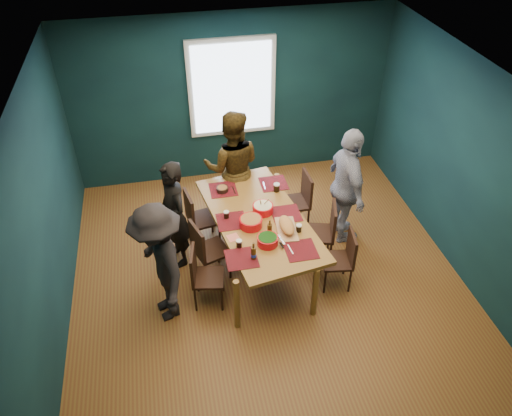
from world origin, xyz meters
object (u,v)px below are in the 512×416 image
(bowl_salad, at_px, (251,222))
(person_back, at_px, (233,167))
(dining_table, at_px, (259,222))
(bowl_herbs, at_px, (268,240))
(chair_left_mid, at_px, (205,248))
(chair_right_far, at_px, (300,197))
(bowl_dumpling, at_px, (263,208))
(chair_right_near, at_px, (343,256))
(person_far_left, at_px, (174,215))
(person_near_left, at_px, (160,264))
(chair_right_mid, at_px, (325,229))
(cutting_board, at_px, (287,226))
(chair_left_near, at_px, (202,273))
(person_right, at_px, (347,187))
(chair_left_far, at_px, (197,215))

(bowl_salad, bearing_deg, person_back, 90.60)
(dining_table, distance_m, bowl_herbs, 0.52)
(bowl_herbs, bearing_deg, chair_left_mid, 150.10)
(dining_table, relative_size, chair_right_far, 2.56)
(bowl_dumpling, bearing_deg, chair_right_near, -36.64)
(chair_right_near, xyz_separation_m, bowl_herbs, (-0.97, 0.05, 0.39))
(person_far_left, distance_m, person_near_left, 0.94)
(chair_left_mid, bearing_deg, chair_right_mid, -17.00)
(person_back, height_order, bowl_dumpling, person_back)
(person_far_left, relative_size, bowl_dumpling, 5.76)
(dining_table, relative_size, bowl_herbs, 9.03)
(person_far_left, height_order, cutting_board, person_far_left)
(chair_right_near, distance_m, bowl_dumpling, 1.18)
(person_near_left, relative_size, bowl_dumpling, 6.03)
(bowl_herbs, bearing_deg, chair_right_mid, 27.07)
(chair_left_mid, relative_size, bowl_salad, 3.11)
(chair_left_near, distance_m, person_back, 1.81)
(chair_right_mid, relative_size, person_right, 0.51)
(person_far_left, relative_size, bowl_salad, 5.38)
(bowl_herbs, bearing_deg, chair_left_far, 124.33)
(bowl_herbs, bearing_deg, chair_left_near, 179.75)
(person_right, bearing_deg, bowl_herbs, 121.57)
(bowl_herbs, height_order, cutting_board, cutting_board)
(dining_table, distance_m, chair_right_mid, 0.91)
(chair_left_far, bearing_deg, chair_right_far, -6.45)
(chair_left_near, bearing_deg, chair_left_mid, 87.63)
(chair_right_far, bearing_deg, chair_left_near, -144.46)
(bowl_herbs, bearing_deg, dining_table, 89.45)
(bowl_dumpling, bearing_deg, bowl_salad, -129.83)
(cutting_board, bearing_deg, chair_right_near, -14.58)
(chair_left_near, bearing_deg, person_near_left, -158.90)
(chair_left_near, relative_size, chair_right_mid, 0.93)
(chair_right_near, bearing_deg, person_near_left, -171.22)
(chair_left_mid, relative_size, cutting_board, 1.50)
(chair_left_mid, bearing_deg, person_back, 46.51)
(chair_left_far, height_order, bowl_salad, bowl_salad)
(bowl_herbs, bearing_deg, cutting_board, 35.23)
(dining_table, relative_size, chair_left_far, 2.58)
(chair_right_mid, distance_m, bowl_dumpling, 0.90)
(dining_table, distance_m, person_near_left, 1.41)
(person_back, bearing_deg, person_near_left, 67.76)
(dining_table, height_order, chair_left_far, chair_left_far)
(chair_right_near, xyz_separation_m, person_far_left, (-2.01, 0.88, 0.29))
(chair_left_mid, xyz_separation_m, chair_left_near, (-0.09, -0.41, -0.03))
(chair_left_mid, distance_m, chair_right_near, 1.74)
(person_near_left, xyz_separation_m, bowl_salad, (1.14, 0.45, 0.07))
(chair_left_near, bearing_deg, bowl_herbs, 10.51)
(chair_left_mid, xyz_separation_m, bowl_salad, (0.58, -0.04, 0.36))
(chair_left_mid, bearing_deg, chair_left_far, 73.78)
(person_far_left, height_order, person_back, person_back)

